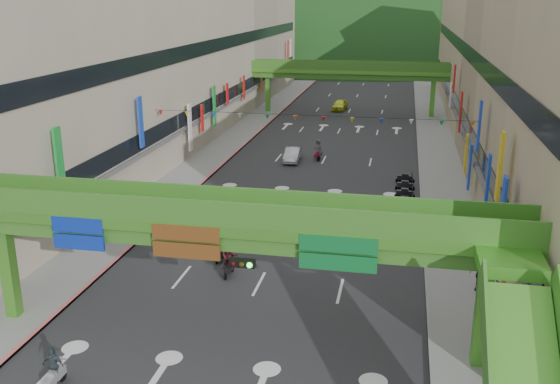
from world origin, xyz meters
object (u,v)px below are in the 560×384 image
at_px(car_yellow, 340,105).
at_px(pedestrian_red, 501,330).
at_px(scooter_rider_near, 221,246).
at_px(overpass_near, 244,242).
at_px(car_silver, 293,155).
at_px(scooter_rider_mid, 229,258).

distance_m(car_yellow, pedestrian_red, 61.84).
bearing_deg(scooter_rider_near, car_yellow, 88.31).
relative_size(overpass_near, car_silver, 7.05).
height_order(scooter_rider_near, car_yellow, scooter_rider_near).
xyz_separation_m(overpass_near, car_silver, (-3.83, 33.51, -4.55)).
bearing_deg(pedestrian_red, scooter_rider_near, 148.79).
relative_size(overpass_near, pedestrian_red, 18.41).
bearing_deg(pedestrian_red, scooter_rider_mid, 154.20).
bearing_deg(scooter_rider_mid, scooter_rider_near, 117.73).
distance_m(overpass_near, pedestrian_red, 12.39).
relative_size(scooter_rider_near, car_yellow, 0.45).
relative_size(overpass_near, scooter_rider_near, 14.28).
height_order(car_yellow, pedestrian_red, pedestrian_red).
distance_m(overpass_near, scooter_rider_near, 11.03).
bearing_deg(car_silver, overpass_near, -85.60).
bearing_deg(scooter_rider_near, overpass_near, -67.40).
xyz_separation_m(scooter_rider_mid, pedestrian_red, (14.12, -4.75, -0.32)).
xyz_separation_m(car_silver, pedestrian_red, (15.10, -30.89, 0.11)).
height_order(scooter_rider_near, scooter_rider_mid, scooter_rider_mid).
xyz_separation_m(scooter_rider_near, car_silver, (0.08, 24.13, -0.25)).
bearing_deg(car_silver, scooter_rider_mid, -89.97).
bearing_deg(scooter_rider_mid, pedestrian_red, -18.62).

